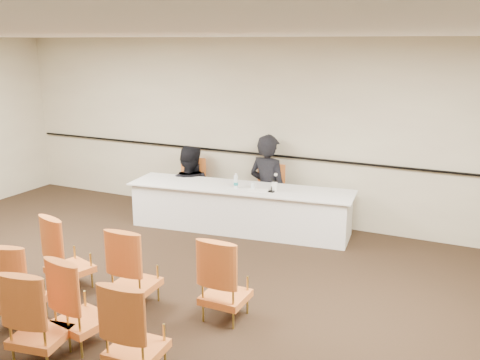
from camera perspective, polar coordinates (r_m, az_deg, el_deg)
name	(u,v)px	position (r m, az deg, el deg)	size (l,w,h in m)	color
floor	(122,324)	(6.06, -12.46, -14.75)	(10.00, 10.00, 0.00)	black
ceiling	(104,34)	(5.30, -14.29, 14.88)	(10.00, 10.00, 0.00)	white
wall_back	(269,131)	(8.88, 3.06, 5.29)	(10.00, 0.04, 3.00)	#BBAD93
wall_rail	(267,155)	(8.92, 2.93, 2.72)	(9.80, 0.04, 0.03)	black
panel_table	(240,209)	(8.49, -0.02, -3.06)	(3.57, 0.83, 0.71)	white
panelist_main	(268,192)	(8.85, 2.99, -1.34)	(0.71, 0.47, 1.96)	black
panelist_main_chair	(268,194)	(8.86, 2.99, -1.52)	(0.50, 0.50, 0.95)	#CC6D24
panelist_second	(189,195)	(9.38, -5.43, -1.65)	(0.86, 0.67, 1.78)	black
panelist_second_chair	(189,187)	(9.33, -5.45, -0.74)	(0.50, 0.50, 0.95)	#CC6D24
papers	(258,190)	(8.20, 1.91, -1.10)	(0.30, 0.22, 0.00)	white
microphone	(271,183)	(8.08, 3.38, -0.37)	(0.10, 0.19, 0.27)	black
water_bottle	(236,181)	(8.31, -0.45, -0.07)	(0.07, 0.07, 0.23)	teal
drinking_glass	(253,186)	(8.28, 1.38, -0.60)	(0.06, 0.06, 0.10)	silver
coffee_cup	(274,187)	(8.15, 3.69, -0.73)	(0.09, 0.09, 0.14)	white
aud_chair_front_left	(69,252)	(6.81, -17.81, -7.29)	(0.50, 0.50, 0.95)	#CC6D24
aud_chair_front_mid	(135,266)	(6.21, -11.15, -9.03)	(0.50, 0.50, 0.95)	#CC6D24
aud_chair_front_right	(225,278)	(5.83, -1.57, -10.36)	(0.50, 0.50, 0.95)	#CC6D24
aud_chair_back_left	(18,283)	(6.17, -22.58, -10.07)	(0.50, 0.50, 0.95)	#CC6D24
aud_chair_back_mid	(81,300)	(5.58, -16.55, -12.20)	(0.50, 0.50, 0.95)	#CC6D24
aud_chair_back_right	(136,327)	(5.00, -11.06, -15.16)	(0.50, 0.50, 0.95)	#CC6D24
aud_chair_extra	(39,314)	(5.45, -20.68, -13.26)	(0.50, 0.50, 0.95)	#CC6D24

